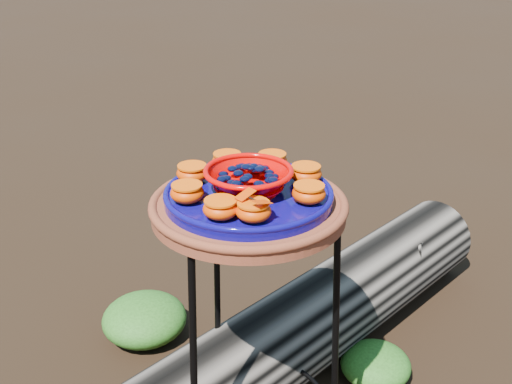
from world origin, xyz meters
name	(u,v)px	position (x,y,z in m)	size (l,w,h in m)	color
plant_stand	(249,344)	(0.00, 0.00, 0.35)	(0.44, 0.44, 0.70)	black
terracotta_saucer	(249,209)	(0.00, 0.00, 0.72)	(0.43, 0.43, 0.03)	#5A2D13
cobalt_plate	(249,196)	(0.00, 0.00, 0.75)	(0.36, 0.36, 0.02)	#00003D
red_bowl	(248,181)	(0.00, 0.00, 0.78)	(0.18, 0.18, 0.05)	#CB0301
glass_gems	(248,164)	(0.00, 0.00, 0.82)	(0.14, 0.14, 0.02)	black
orange_half_0	(253,211)	(-0.05, -0.13, 0.78)	(0.07, 0.07, 0.04)	#CB3500
orange_half_1	(309,194)	(0.09, -0.10, 0.78)	(0.07, 0.07, 0.04)	#CB3500
orange_half_2	(306,174)	(0.14, -0.01, 0.78)	(0.07, 0.07, 0.04)	#CB3500
orange_half_3	(272,161)	(0.10, 0.09, 0.78)	(0.07, 0.07, 0.04)	#CB3500
orange_half_4	(227,161)	(0.01, 0.14, 0.78)	(0.07, 0.07, 0.04)	#CB3500
orange_half_5	(192,173)	(-0.09, 0.10, 0.78)	(0.07, 0.07, 0.04)	#CB3500
orange_half_6	(187,193)	(-0.14, 0.01, 0.78)	(0.07, 0.07, 0.04)	#CB3500
orange_half_7	(221,209)	(-0.10, -0.09, 0.78)	(0.07, 0.07, 0.04)	#CB3500
butterfly	(253,199)	(-0.05, -0.13, 0.81)	(0.09, 0.05, 0.02)	#CE3300
driftwood_log	(320,315)	(0.37, 0.28, 0.14)	(1.48, 0.39, 0.28)	black
foliage_right	(376,364)	(0.46, 0.10, 0.05)	(0.21, 0.21, 0.11)	#1B4011
foliage_back	(144,317)	(-0.11, 0.60, 0.07)	(0.28, 0.28, 0.14)	#1B4011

